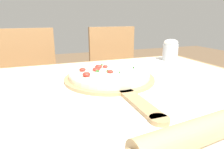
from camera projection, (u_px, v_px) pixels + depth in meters
The scene contains 8 objects.
dining_table at pixel (125, 116), 0.74m from camera, with size 1.17×0.98×0.74m.
towel_cloth at pixel (125, 88), 0.71m from camera, with size 1.09×0.90×0.00m.
pizza_peel at pixel (111, 80), 0.77m from camera, with size 0.35×0.55×0.01m.
pizza at pixel (109, 74), 0.78m from camera, with size 0.31×0.31×0.04m.
rolling_pin at pixel (198, 132), 0.38m from camera, with size 0.39×0.09×0.05m.
chair_left at pixel (31, 84), 1.40m from camera, with size 0.42×0.42×0.91m.
chair_right at pixel (116, 75), 1.61m from camera, with size 0.40×0.40×0.91m.
flour_cup at pixel (170, 50), 1.12m from camera, with size 0.08×0.08×0.12m.
Camera 1 is at (-0.27, -0.61, 0.98)m, focal length 32.00 mm.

